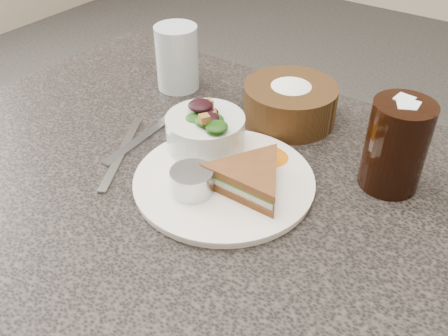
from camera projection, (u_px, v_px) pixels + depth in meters
dining_table at (212, 331)px, 0.96m from camera, size 1.00×0.70×0.75m
dinner_plate at (224, 181)px, 0.72m from camera, size 0.26×0.26×0.01m
sandwich at (250, 178)px, 0.69m from camera, size 0.14×0.14×0.04m
salad_bowl at (205, 126)px, 0.77m from camera, size 0.16×0.16×0.07m
dressing_ramekin at (192, 181)px, 0.69m from camera, size 0.07×0.07×0.04m
orange_wedge at (271, 151)px, 0.75m from camera, size 0.06×0.06×0.02m
fork at (139, 140)px, 0.82m from camera, size 0.02×0.16×0.00m
knife at (122, 152)px, 0.79m from camera, size 0.11×0.19×0.00m
bread_basket at (290, 97)px, 0.84m from camera, size 0.18×0.18×0.09m
cola_glass at (397, 142)px, 0.69m from camera, size 0.10×0.10×0.14m
water_glass at (177, 58)px, 0.93m from camera, size 0.09×0.09×0.12m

